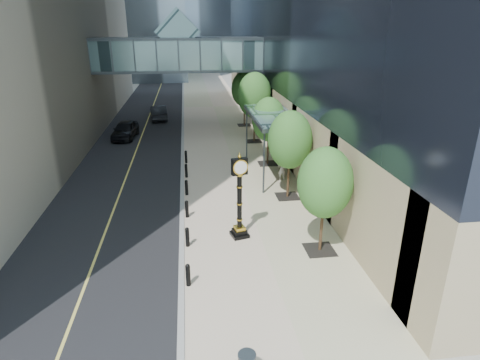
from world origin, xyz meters
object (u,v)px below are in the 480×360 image
object	(u,v)px
car_far	(158,112)
street_clock	(239,202)
car_near	(125,130)
pedestrian	(282,169)

from	to	relation	value
car_far	street_clock	bearing A→B (deg)	94.22
car_near	car_far	distance (m)	8.34
street_clock	car_near	world-z (taller)	street_clock
car_near	car_far	bearing A→B (deg)	77.39
pedestrian	car_near	distance (m)	17.93
street_clock	pedestrian	distance (m)	8.55
car_near	street_clock	bearing A→B (deg)	-61.76
car_near	car_far	xyz separation A→B (m)	(2.68, 7.90, -0.01)
street_clock	car_far	size ratio (longest dim) A/B	0.90
street_clock	car_near	size ratio (longest dim) A/B	0.92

